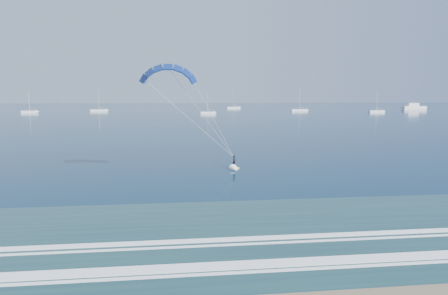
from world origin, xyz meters
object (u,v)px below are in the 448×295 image
sailboat_4 (234,108)px  sailboat_6 (376,111)px  kitesurfer_rig (203,116)px  sailboat_2 (99,110)px  sailboat_3 (208,113)px  sailboat_1 (30,112)px  sailboat_5 (299,110)px  motor_yacht (414,107)px

sailboat_4 → sailboat_6: (67.00, -72.13, -0.01)m
kitesurfer_rig → sailboat_2: 194.86m
sailboat_3 → sailboat_4: bearing=72.7°
sailboat_4 → sailboat_6: sailboat_4 is taller
sailboat_1 → sailboat_5: 147.46m
sailboat_5 → sailboat_4: bearing=122.1°
sailboat_1 → sailboat_6: size_ratio=0.97×
kitesurfer_rig → sailboat_1: (-79.31, 173.44, -6.35)m
sailboat_2 → sailboat_1: bearing=-154.3°
sailboat_1 → sailboat_3: 94.53m
motor_yacht → sailboat_2: bearing=-178.0°
sailboat_6 → sailboat_5: bearing=148.0°
kitesurfer_rig → motor_yacht: kitesurfer_rig is taller
sailboat_3 → sailboat_4: sailboat_4 is taller
motor_yacht → sailboat_5: size_ratio=1.16×
sailboat_6 → motor_yacht: bearing=40.6°
motor_yacht → sailboat_1: size_ratio=1.37×
kitesurfer_rig → sailboat_3: kitesurfer_rig is taller
motor_yacht → sailboat_2: (-196.66, -6.99, -0.97)m
sailboat_2 → kitesurfer_rig: bearing=-76.1°
kitesurfer_rig → sailboat_1: size_ratio=1.24×
sailboat_1 → sailboat_4: (116.00, 55.29, 0.01)m
kitesurfer_rig → sailboat_4: kitesurfer_rig is taller
sailboat_5 → kitesurfer_rig: bearing=-110.8°
motor_yacht → sailboat_6: size_ratio=1.33×
kitesurfer_rig → sailboat_1: kitesurfer_rig is taller
sailboat_1 → sailboat_5: (147.36, 5.39, 0.01)m
kitesurfer_rig → motor_yacht: (149.74, 196.01, -5.38)m
sailboat_3 → motor_yacht: bearing=18.2°
kitesurfer_rig → sailboat_1: bearing=114.6°
sailboat_1 → sailboat_2: 35.94m
kitesurfer_rig → sailboat_3: bearing=85.3°
sailboat_3 → sailboat_5: 62.25m
sailboat_4 → sailboat_6: size_ratio=1.09×
sailboat_4 → sailboat_3: bearing=-107.3°
sailboat_2 → sailboat_5: bearing=-5.1°
motor_yacht → sailboat_6: 60.62m
motor_yacht → sailboat_1: sailboat_1 is taller
sailboat_1 → sailboat_5: bearing=2.1°
motor_yacht → sailboat_1: (-229.05, -22.58, -0.97)m
motor_yacht → sailboat_3: bearing=-161.8°
sailboat_6 → sailboat_1: bearing=174.7°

